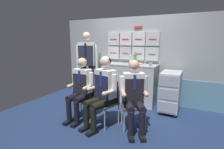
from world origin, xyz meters
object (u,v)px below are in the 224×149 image
(crew_member_center, at_px, (102,89))
(crew_member_standing, at_px, (87,61))
(folding_chair_right, at_px, (132,100))
(snack_banana, at_px, (140,64))
(folding_chair_center, at_px, (109,98))
(service_trolley, at_px, (170,91))
(espresso_cup_small, at_px, (151,65))
(folding_chair_left, at_px, (85,92))
(water_bottle_tall, at_px, (131,59))
(crew_member_left, at_px, (80,86))
(crew_member_right, at_px, (134,93))

(crew_member_center, distance_m, crew_member_standing, 1.34)
(folding_chair_right, xyz_separation_m, snack_banana, (-0.23, 1.13, 0.51))
(folding_chair_center, distance_m, folding_chair_right, 0.45)
(service_trolley, xyz_separation_m, espresso_cup_small, (-0.45, -0.02, 0.55))
(folding_chair_left, xyz_separation_m, crew_member_center, (0.55, -0.23, 0.21))
(folding_chair_left, relative_size, crew_member_standing, 0.47)
(folding_chair_left, xyz_separation_m, espresso_cup_small, (1.10, 0.97, 0.53))
(snack_banana, bearing_deg, crew_member_standing, -157.21)
(folding_chair_center, height_order, crew_member_center, crew_member_center)
(snack_banana, bearing_deg, folding_chair_center, -99.52)
(folding_chair_left, distance_m, snack_banana, 1.50)
(water_bottle_tall, bearing_deg, snack_banana, 17.36)
(crew_member_left, xyz_separation_m, folding_chair_right, (1.03, 0.18, -0.17))
(folding_chair_left, relative_size, crew_member_right, 0.66)
(folding_chair_left, relative_size, folding_chair_right, 1.00)
(snack_banana, bearing_deg, folding_chair_right, -78.71)
(crew_member_right, bearing_deg, folding_chair_center, 176.46)
(service_trolley, relative_size, espresso_cup_small, 11.23)
(water_bottle_tall, height_order, espresso_cup_small, water_bottle_tall)
(folding_chair_right, relative_size, crew_member_standing, 0.47)
(crew_member_left, bearing_deg, folding_chair_center, 7.24)
(water_bottle_tall, bearing_deg, service_trolley, -5.99)
(crew_member_left, xyz_separation_m, crew_member_center, (0.54, -0.07, 0.04))
(service_trolley, height_order, crew_member_right, crew_member_right)
(folding_chair_left, height_order, water_bottle_tall, water_bottle_tall)
(crew_member_standing, bearing_deg, folding_chair_right, -24.19)
(folding_chair_right, bearing_deg, water_bottle_tall, 112.63)
(service_trolley, distance_m, water_bottle_tall, 1.17)
(crew_member_center, xyz_separation_m, snack_banana, (0.26, 1.39, 0.30))
(crew_member_center, xyz_separation_m, crew_member_standing, (-0.93, 0.89, 0.35))
(water_bottle_tall, bearing_deg, folding_chair_center, -89.53)
(folding_chair_left, height_order, crew_member_standing, crew_member_standing)
(crew_member_right, xyz_separation_m, espresso_cup_small, (-0.00, 1.09, 0.36))
(crew_member_center, xyz_separation_m, water_bottle_tall, (0.04, 1.32, 0.40))
(crew_member_left, height_order, espresso_cup_small, crew_member_left)
(folding_chair_right, xyz_separation_m, crew_member_right, (0.08, -0.14, 0.18))
(crew_member_left, distance_m, espresso_cup_small, 1.62)
(crew_member_standing, height_order, espresso_cup_small, crew_member_standing)
(folding_chair_center, relative_size, crew_member_right, 0.66)
(folding_chair_right, distance_m, crew_member_standing, 1.65)
(folding_chair_right, xyz_separation_m, espresso_cup_small, (0.08, 0.95, 0.53))
(crew_member_standing, bearing_deg, espresso_cup_small, 11.85)
(folding_chair_center, relative_size, snack_banana, 4.79)
(service_trolley, height_order, snack_banana, snack_banana)
(crew_member_left, distance_m, crew_member_standing, 0.99)
(service_trolley, distance_m, crew_member_center, 1.60)
(crew_member_standing, distance_m, water_bottle_tall, 1.06)
(water_bottle_tall, distance_m, snack_banana, 0.25)
(espresso_cup_small, bearing_deg, crew_member_standing, -168.15)
(folding_chair_center, height_order, crew_member_right, crew_member_right)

